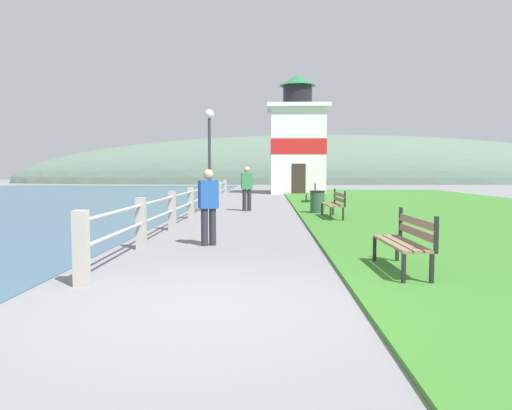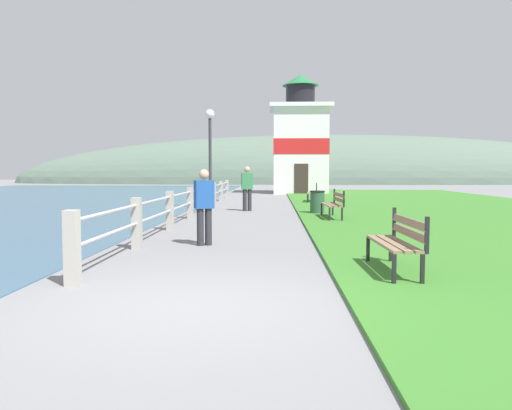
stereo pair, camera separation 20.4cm
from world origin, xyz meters
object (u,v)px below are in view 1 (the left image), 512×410
(park_bench_near, at_px, (406,239))
(person_strolling, at_px, (247,187))
(park_bench_midway, at_px, (335,202))
(park_bench_far, at_px, (312,192))
(lamp_post, at_px, (209,140))
(person_by_railing, at_px, (208,204))
(trash_bin, at_px, (317,202))
(lighthouse, at_px, (297,143))

(park_bench_near, xyz_separation_m, person_strolling, (-2.86, 11.69, 0.39))
(park_bench_midway, relative_size, park_bench_far, 1.03)
(park_bench_near, height_order, lamp_post, lamp_post)
(park_bench_midway, relative_size, person_by_railing, 1.21)
(park_bench_far, bearing_deg, lamp_post, 48.67)
(park_bench_far, relative_size, lamp_post, 0.46)
(park_bench_far, xyz_separation_m, lamp_post, (-4.45, -4.26, 2.20))
(park_bench_far, relative_size, person_by_railing, 1.17)
(person_by_railing, height_order, lamp_post, lamp_post)
(park_bench_midway, xyz_separation_m, person_by_railing, (-3.33, -5.57, 0.31))
(park_bench_near, xyz_separation_m, trash_bin, (-0.31, 10.19, -0.11))
(park_bench_near, distance_m, lighthouse, 27.19)
(person_strolling, relative_size, lamp_post, 0.43)
(park_bench_midway, xyz_separation_m, trash_bin, (-0.37, 1.80, -0.12))
(person_strolling, distance_m, trash_bin, 3.00)
(park_bench_near, xyz_separation_m, person_by_railing, (-3.26, 2.82, 0.31))
(park_bench_near, height_order, person_by_railing, person_by_railing)
(person_strolling, bearing_deg, park_bench_far, -40.64)
(park_bench_midway, relative_size, lamp_post, 0.48)
(park_bench_far, height_order, person_by_railing, person_by_railing)
(person_strolling, bearing_deg, trash_bin, -131.04)
(lighthouse, relative_size, person_strolling, 4.72)
(park_bench_midway, distance_m, person_by_railing, 6.50)
(park_bench_near, bearing_deg, park_bench_midway, -91.76)
(park_bench_near, relative_size, lamp_post, 0.42)
(lamp_post, bearing_deg, park_bench_midway, -42.78)
(person_by_railing, bearing_deg, park_bench_near, -154.80)
(person_strolling, height_order, lamp_post, lamp_post)
(park_bench_near, xyz_separation_m, lamp_post, (-4.37, 12.50, 2.20))
(park_bench_midway, xyz_separation_m, person_strolling, (-2.92, 3.30, 0.38))
(park_bench_near, height_order, trash_bin, park_bench_near)
(park_bench_midway, bearing_deg, lamp_post, -44.74)
(park_bench_far, relative_size, person_strolling, 1.07)
(park_bench_near, height_order, person_strolling, person_strolling)
(park_bench_near, relative_size, person_strolling, 0.98)
(park_bench_midway, height_order, person_strolling, person_strolling)
(lighthouse, distance_m, trash_bin, 17.11)
(park_bench_midway, bearing_deg, park_bench_near, 87.61)
(lighthouse, distance_m, lamp_post, 15.18)
(park_bench_near, bearing_deg, lighthouse, -91.22)
(person_by_railing, bearing_deg, lighthouse, -31.51)
(person_by_railing, bearing_deg, park_bench_far, -37.43)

